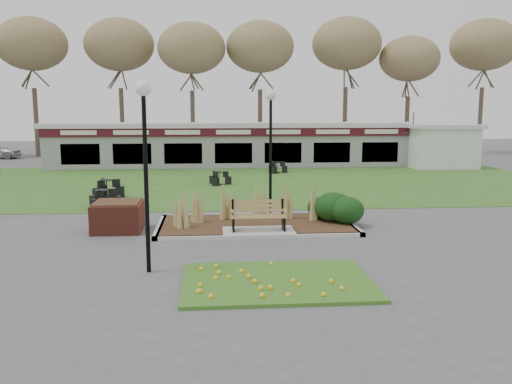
{
  "coord_description": "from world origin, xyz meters",
  "views": [
    {
      "loc": [
        -1.43,
        -16.11,
        3.86
      ],
      "look_at": [
        0.08,
        2.0,
        1.04
      ],
      "focal_mm": 38.0,
      "sensor_mm": 36.0,
      "label": 1
    }
  ],
  "objects": [
    {
      "name": "flower_bed",
      "position": [
        0.0,
        -4.6,
        0.07
      ],
      "size": [
        4.2,
        3.0,
        0.16
      ],
      "color": "#286B1E",
      "rests_on": "ground"
    },
    {
      "name": "tree_backdrop",
      "position": [
        0.0,
        28.0,
        8.36
      ],
      "size": [
        47.24,
        5.24,
        10.36
      ],
      "color": "#47382B",
      "rests_on": "ground"
    },
    {
      "name": "ground",
      "position": [
        0.0,
        0.0,
        0.0
      ],
      "size": [
        100.0,
        100.0,
        0.0
      ],
      "primitive_type": "plane",
      "color": "#515154",
      "rests_on": "ground"
    },
    {
      "name": "brick_planter",
      "position": [
        -4.4,
        1.0,
        0.48
      ],
      "size": [
        1.5,
        1.5,
        0.95
      ],
      "color": "brown",
      "rests_on": "ground"
    },
    {
      "name": "lawn",
      "position": [
        0.0,
        12.0,
        0.01
      ],
      "size": [
        34.0,
        16.0,
        0.02
      ],
      "primitive_type": "cube",
      "color": "#31571B",
      "rests_on": "ground"
    },
    {
      "name": "patio_umbrella",
      "position": [
        11.57,
        18.0,
        1.57
      ],
      "size": [
        2.45,
        2.48,
        2.48
      ],
      "color": "black",
      "rests_on": "ground"
    },
    {
      "name": "car_black",
      "position": [
        -10.91,
        27.0,
        0.66
      ],
      "size": [
        4.16,
        1.81,
        1.33
      ],
      "primitive_type": "imported",
      "rotation": [
        0.0,
        0.0,
        1.47
      ],
      "color": "black",
      "rests_on": "ground"
    },
    {
      "name": "bistro_set_d",
      "position": [
        2.49,
        15.98,
        0.24
      ],
      "size": [
        1.07,
        1.24,
        0.66
      ],
      "color": "black",
      "rests_on": "ground"
    },
    {
      "name": "bistro_set_b",
      "position": [
        -5.65,
        5.0,
        0.26
      ],
      "size": [
        1.3,
        1.31,
        0.72
      ],
      "color": "black",
      "rests_on": "ground"
    },
    {
      "name": "food_pavilion",
      "position": [
        0.0,
        19.96,
        1.48
      ],
      "size": [
        24.6,
        3.4,
        2.9
      ],
      "color": "gray",
      "rests_on": "ground"
    },
    {
      "name": "park_bench",
      "position": [
        0.0,
        0.25,
        0.59
      ],
      "size": [
        1.7,
        0.66,
        0.93
      ],
      "color": "#9F7F47",
      "rests_on": "ground"
    },
    {
      "name": "bistro_set_c",
      "position": [
        -1.05,
        11.15,
        0.23
      ],
      "size": [
        1.13,
        1.2,
        0.65
      ],
      "color": "black",
      "rests_on": "ground"
    },
    {
      "name": "planting_bed",
      "position": [
        1.27,
        1.35,
        0.37
      ],
      "size": [
        6.75,
        3.4,
        1.27
      ],
      "color": "#372316",
      "rests_on": "ground"
    },
    {
      "name": "lamp_post_near_right",
      "position": [
        -2.94,
        -3.5,
        3.27
      ],
      "size": [
        0.37,
        0.37,
        4.49
      ],
      "color": "black",
      "rests_on": "ground"
    },
    {
      "name": "lamp_post_near_left",
      "position": [
        0.7,
        3.2,
        3.28
      ],
      "size": [
        0.37,
        0.37,
        4.5
      ],
      "color": "black",
      "rests_on": "ground"
    },
    {
      "name": "bistro_set_a",
      "position": [
        -5.97,
        7.59,
        0.28
      ],
      "size": [
        1.27,
        1.44,
        0.77
      ],
      "color": "black",
      "rests_on": "ground"
    },
    {
      "name": "service_hut",
      "position": [
        13.5,
        18.0,
        1.45
      ],
      "size": [
        4.4,
        3.4,
        2.83
      ],
      "color": "white",
      "rests_on": "ground"
    }
  ]
}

